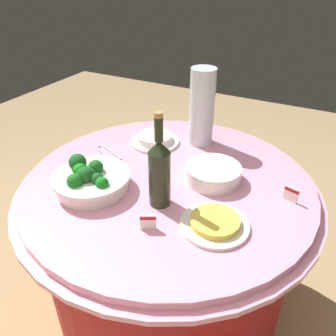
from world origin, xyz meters
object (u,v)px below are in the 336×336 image
decorative_fruit_vase (202,112)px  label_placard_front (148,221)px  food_plate_rice (155,140)px  label_placard_mid (291,193)px  serving_tongs (107,153)px  plate_stack (213,173)px  food_plate_fried_egg (215,223)px  broccoli_bowl (91,179)px  wine_bottle (159,171)px

decorative_fruit_vase → label_placard_front: 0.63m
food_plate_rice → label_placard_mid: (-0.63, 0.16, 0.01)m
decorative_fruit_vase → food_plate_rice: (0.18, 0.10, -0.13)m
serving_tongs → label_placard_mid: 0.77m
plate_stack → food_plate_fried_egg: (-0.10, 0.24, -0.02)m
broccoli_bowl → label_placard_mid: (-0.66, -0.26, -0.01)m
decorative_fruit_vase → serving_tongs: decorative_fruit_vase is taller
label_placard_front → decorative_fruit_vase: bearing=-82.1°
decorative_fruit_vase → food_plate_fried_egg: size_ratio=1.55×
decorative_fruit_vase → label_placard_front: size_ratio=6.18×
broccoli_bowl → serving_tongs: size_ratio=1.71×
broccoli_bowl → wine_bottle: (-0.26, -0.04, 0.09)m
food_plate_rice → decorative_fruit_vase: bearing=-150.1°
decorative_fruit_vase → plate_stack: bearing=121.9°
broccoli_bowl → food_plate_rice: broccoli_bowl is taller
plate_stack → decorative_fruit_vase: bearing=-58.1°
decorative_fruit_vase → food_plate_rice: decorative_fruit_vase is taller
serving_tongs → label_placard_front: bearing=140.4°
wine_bottle → decorative_fruit_vase: size_ratio=0.99×
food_plate_rice → label_placard_front: bearing=117.3°
broccoli_bowl → plate_stack: 0.45m
plate_stack → label_placard_mid: 0.29m
broccoli_bowl → food_plate_rice: bearing=-93.6°
plate_stack → broccoli_bowl: bearing=35.1°
wine_bottle → label_placard_front: bearing=103.4°
plate_stack → wine_bottle: wine_bottle is taller
broccoli_bowl → label_placard_mid: bearing=-158.1°
food_plate_fried_egg → label_placard_front: 0.21m
wine_bottle → food_plate_rice: size_ratio=1.53×
decorative_fruit_vase → food_plate_fried_egg: bearing=117.5°
plate_stack → food_plate_rice: bearing=-25.2°
serving_tongs → broccoli_bowl: bearing=114.1°
food_plate_fried_egg → label_placard_front: (0.18, 0.11, 0.02)m
label_placard_front → serving_tongs: bearing=-39.6°
decorative_fruit_vase → serving_tongs: 0.45m
plate_stack → wine_bottle: size_ratio=0.62×
serving_tongs → plate_stack: bearing=-177.8°
food_plate_rice → label_placard_front: (-0.27, 0.51, 0.01)m
label_placard_mid → decorative_fruit_vase: bearing=-30.2°
serving_tongs → label_placard_mid: label_placard_mid is taller
serving_tongs → food_plate_rice: 0.23m
decorative_fruit_vase → label_placard_mid: size_ratio=6.18×
plate_stack → wine_bottle: (0.11, 0.22, 0.10)m
serving_tongs → label_placard_front: 0.52m
broccoli_bowl → label_placard_front: broccoli_bowl is taller
label_placard_mid → plate_stack: bearing=0.7°
decorative_fruit_vase → food_plate_rice: bearing=29.9°
broccoli_bowl → food_plate_rice: 0.43m
broccoli_bowl → food_plate_rice: size_ratio=1.27×
broccoli_bowl → decorative_fruit_vase: bearing=-111.4°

